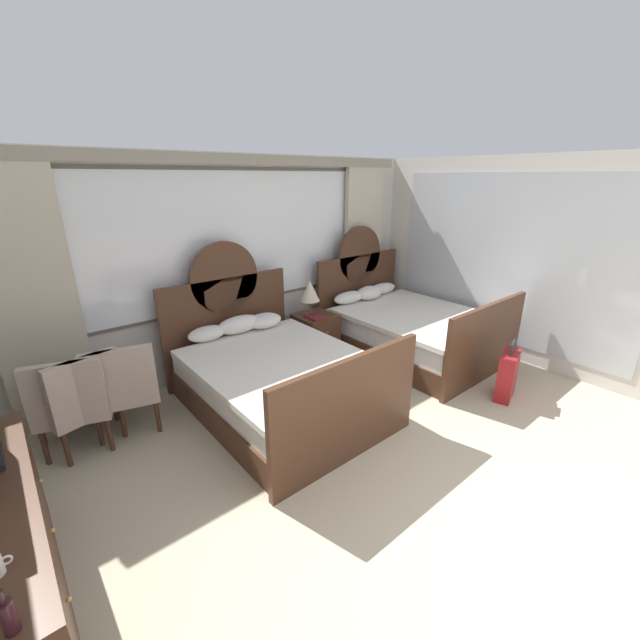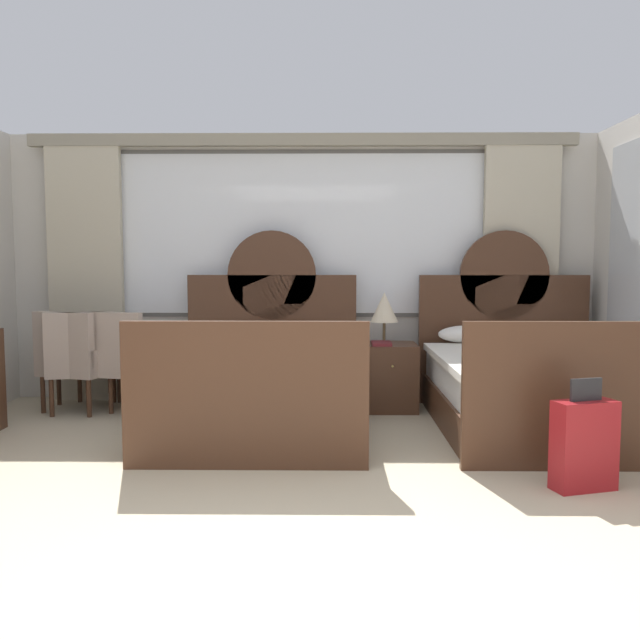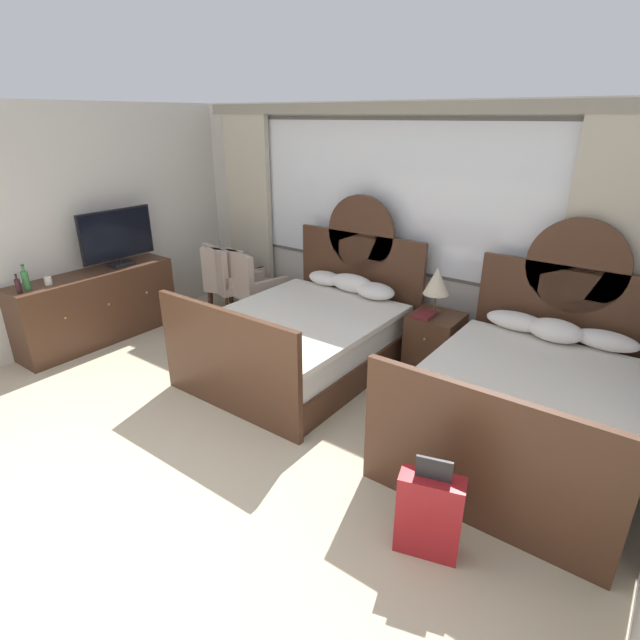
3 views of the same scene
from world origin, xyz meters
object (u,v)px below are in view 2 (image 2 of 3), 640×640
at_px(bed_near_mirror, 534,386).
at_px(nightstand_between_beds, 390,377).
at_px(book_on_nightstand, 381,343).
at_px(armchair_by_window_left, 122,358).
at_px(armchair_by_window_right, 82,358).
at_px(bed_near_window, 262,385).
at_px(armchair_by_window_centre, 77,358).
at_px(table_lamp_on_nightstand, 384,308).
at_px(suitcase_on_floor, 584,445).

xyz_separation_m(bed_near_mirror, nightstand_between_beds, (-1.15, 0.72, -0.05)).
distance_m(book_on_nightstand, armchair_by_window_left, 2.45).
xyz_separation_m(bed_near_mirror, armchair_by_window_right, (-4.06, 0.61, 0.14)).
bearing_deg(armchair_by_window_left, book_on_nightstand, 0.41).
bearing_deg(nightstand_between_beds, bed_near_window, -147.77).
relative_size(bed_near_window, armchair_by_window_centre, 2.36).
bearing_deg(armchair_by_window_centre, bed_near_window, -18.57).
distance_m(table_lamp_on_nightstand, suitcase_on_floor, 2.63).
relative_size(bed_near_window, book_on_nightstand, 8.68).
bearing_deg(armchair_by_window_centre, bed_near_mirror, -8.41).
height_order(nightstand_between_beds, armchair_by_window_centre, armchair_by_window_centre).
xyz_separation_m(book_on_nightstand, armchair_by_window_right, (-2.82, -0.02, -0.14)).
bearing_deg(armchair_by_window_centre, table_lamp_on_nightstand, 3.20).
bearing_deg(armchair_by_window_right, armchair_by_window_left, 0.00).
xyz_separation_m(bed_near_window, armchair_by_window_right, (-1.76, 0.61, 0.14)).
bearing_deg(table_lamp_on_nightstand, bed_near_mirror, -32.58).
distance_m(table_lamp_on_nightstand, armchair_by_window_centre, 2.95).
xyz_separation_m(nightstand_between_beds, armchair_by_window_centre, (-2.96, -0.12, 0.19)).
xyz_separation_m(table_lamp_on_nightstand, armchair_by_window_centre, (-2.91, -0.16, -0.46)).
relative_size(bed_near_window, suitcase_on_floor, 3.22).
height_order(bed_near_window, armchair_by_window_left, bed_near_window).
height_order(table_lamp_on_nightstand, armchair_by_window_left, table_lamp_on_nightstand).
distance_m(armchair_by_window_right, suitcase_on_floor, 4.47).
bearing_deg(armchair_by_window_right, nightstand_between_beds, 2.33).
bearing_deg(book_on_nightstand, nightstand_between_beds, 47.96).
distance_m(nightstand_between_beds, armchair_by_window_left, 2.54).
relative_size(nightstand_between_beds, suitcase_on_floor, 0.91).
height_order(armchair_by_window_centre, armchair_by_window_right, same).
bearing_deg(armchair_by_window_centre, nightstand_between_beds, 2.26).
relative_size(armchair_by_window_centre, suitcase_on_floor, 1.36).
bearing_deg(armchair_by_window_right, book_on_nightstand, 0.35).
distance_m(bed_near_window, armchair_by_window_centre, 1.92).
bearing_deg(table_lamp_on_nightstand, bed_near_window, -144.85).
bearing_deg(bed_near_window, nightstand_between_beds, 32.23).
bearing_deg(bed_near_mirror, nightstand_between_beds, 147.80).
distance_m(bed_near_mirror, nightstand_between_beds, 1.36).
distance_m(armchair_by_window_centre, armchair_by_window_right, 0.05).
height_order(armchair_by_window_left, armchair_by_window_centre, same).
distance_m(nightstand_between_beds, table_lamp_on_nightstand, 0.66).
distance_m(book_on_nightstand, armchair_by_window_centre, 2.87).
bearing_deg(book_on_nightstand, table_lamp_on_nightstand, 76.23).
height_order(bed_near_mirror, book_on_nightstand, bed_near_mirror).
bearing_deg(suitcase_on_floor, armchair_by_window_centre, 151.53).
distance_m(book_on_nightstand, armchair_by_window_right, 2.82).
bearing_deg(bed_near_mirror, armchair_by_window_centre, 171.59).
distance_m(bed_near_window, armchair_by_window_right, 1.87).
relative_size(table_lamp_on_nightstand, suitcase_on_floor, 0.70).
relative_size(bed_near_mirror, book_on_nightstand, 8.68).
bearing_deg(armchair_by_window_centre, armchair_by_window_left, -0.19).
distance_m(table_lamp_on_nightstand, book_on_nightstand, 0.36).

